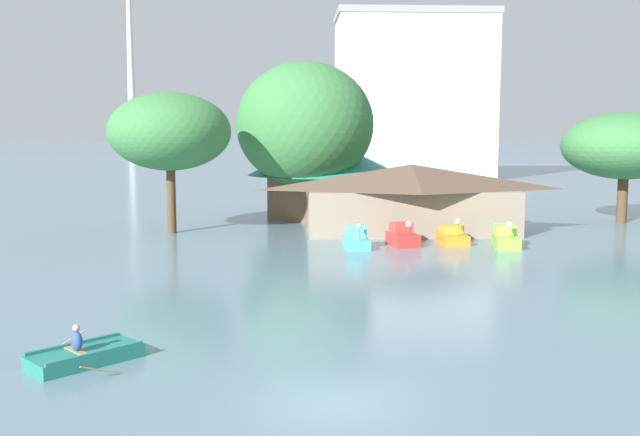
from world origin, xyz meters
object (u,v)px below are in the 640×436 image
object	(u,v)px
shoreline_tree_tall_left	(170,132)
background_building_block	(413,96)
pedal_boat_orange	(452,236)
green_roof_pavilion	(324,171)
pedal_boat_lime	(506,238)
boathouse	(411,197)
shoreline_tree_right	(625,146)
rowboat_with_rower	(85,356)
shoreline_tree_mid	(305,125)
pedal_boat_red	(402,236)
pedal_boat_cyan	(356,240)

from	to	relation	value
shoreline_tree_tall_left	background_building_block	distance (m)	68.63
pedal_boat_orange	green_roof_pavilion	size ratio (longest dim) A/B	0.21
pedal_boat_lime	boathouse	world-z (taller)	boathouse
shoreline_tree_tall_left	shoreline_tree_right	distance (m)	34.88
pedal_boat_orange	shoreline_tree_tall_left	distance (m)	20.75
rowboat_with_rower	pedal_boat_lime	bearing A→B (deg)	4.44
shoreline_tree_mid	background_building_block	size ratio (longest dim) A/B	0.49
pedal_boat_orange	shoreline_tree_mid	distance (m)	17.21
boathouse	shoreline_tree_tall_left	bearing A→B (deg)	176.43
boathouse	background_building_block	xyz separation A→B (m)	(11.15, 63.42, 10.40)
green_roof_pavilion	shoreline_tree_right	xyz separation A→B (m)	(23.29, -5.38, 2.19)
pedal_boat_red	boathouse	distance (m)	5.78
pedal_boat_red	pedal_boat_lime	distance (m)	6.37
pedal_boat_lime	shoreline_tree_mid	world-z (taller)	shoreline_tree_mid
rowboat_with_rower	green_roof_pavilion	xyz separation A→B (m)	(9.27, 38.42, 3.63)
rowboat_with_rower	pedal_boat_cyan	distance (m)	23.70
pedal_boat_lime	boathouse	distance (m)	8.21
pedal_boat_cyan	pedal_boat_red	world-z (taller)	pedal_boat_cyan
pedal_boat_lime	pedal_boat_red	bearing A→B (deg)	-91.72
boathouse	background_building_block	world-z (taller)	background_building_block
green_roof_pavilion	rowboat_with_rower	bearing A→B (deg)	-103.56
green_roof_pavilion	pedal_boat_cyan	bearing A→B (deg)	-86.32
pedal_boat_orange	shoreline_tree_tall_left	world-z (taller)	shoreline_tree_tall_left
pedal_boat_cyan	pedal_boat_red	size ratio (longest dim) A/B	0.86
pedal_boat_orange	pedal_boat_lime	bearing A→B (deg)	61.08
pedal_boat_cyan	rowboat_with_rower	bearing A→B (deg)	-30.06
shoreline_tree_tall_left	pedal_boat_red	bearing A→B (deg)	-22.13
pedal_boat_lime	background_building_block	world-z (taller)	background_building_block
rowboat_with_rower	boathouse	xyz separation A→B (m)	(14.84, 27.77, 2.33)
pedal_boat_cyan	shoreline_tree_mid	bearing A→B (deg)	-173.00
shoreline_tree_mid	shoreline_tree_right	xyz separation A→B (m)	(25.00, -2.56, -1.68)
shoreline_tree_tall_left	shoreline_tree_right	bearing A→B (deg)	6.94
pedal_boat_lime	shoreline_tree_right	xyz separation A→B (m)	(12.87, 11.58, 5.50)
rowboat_with_rower	background_building_block	bearing A→B (deg)	31.07
pedal_boat_lime	boathouse	xyz separation A→B (m)	(-4.85, 6.31, 2.01)
shoreline_tree_right	shoreline_tree_tall_left	bearing A→B (deg)	-173.06
pedal_boat_red	shoreline_tree_right	size ratio (longest dim) A/B	0.28
green_roof_pavilion	background_building_block	distance (m)	56.10
pedal_boat_cyan	shoreline_tree_mid	world-z (taller)	shoreline_tree_mid
pedal_boat_red	shoreline_tree_tall_left	bearing A→B (deg)	-123.74
pedal_boat_cyan	shoreline_tree_right	distance (m)	25.69
pedal_boat_lime	pedal_boat_cyan	bearing A→B (deg)	-81.09
pedal_boat_red	green_roof_pavilion	bearing A→B (deg)	-176.98
pedal_boat_cyan	boathouse	bearing A→B (deg)	141.17
shoreline_tree_tall_left	shoreline_tree_mid	world-z (taller)	shoreline_tree_mid
background_building_block	pedal_boat_red	bearing A→B (deg)	-100.38
pedal_boat_red	shoreline_tree_mid	size ratio (longest dim) A/B	0.21
background_building_block	rowboat_with_rower	bearing A→B (deg)	-105.91
green_roof_pavilion	pedal_boat_lime	bearing A→B (deg)	-58.43
background_building_block	pedal_boat_lime	bearing A→B (deg)	-95.16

